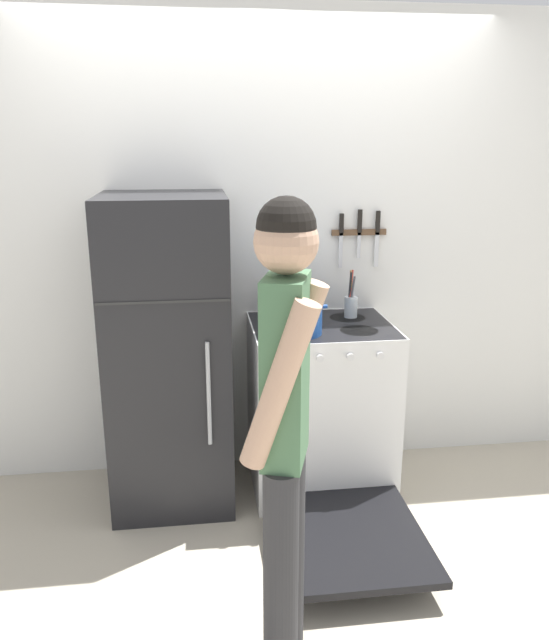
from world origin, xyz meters
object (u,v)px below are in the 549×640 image
object	(u,v)px
stove_range	(322,410)
dutch_oven_pot	(295,316)
tea_kettle	(290,307)
utensil_jar	(351,304)
person	(285,421)
refrigerator	(169,354)

from	to	relation	value
stove_range	dutch_oven_pot	size ratio (longest dim) A/B	4.12
dutch_oven_pot	tea_kettle	size ratio (longest dim) A/B	1.27
utensil_jar	person	distance (m)	1.46
refrigerator	utensil_jar	size ratio (longest dim) A/B	6.18
refrigerator	stove_range	bearing A→B (deg)	-2.35
utensil_jar	person	xyz separation A→B (m)	(-0.56, -1.35, -0.03)
refrigerator	dutch_oven_pot	size ratio (longest dim) A/B	4.88
person	stove_range	bearing A→B (deg)	-0.54
stove_range	tea_kettle	world-z (taller)	tea_kettle
refrigerator	utensil_jar	bearing A→B (deg)	7.78
dutch_oven_pot	person	world-z (taller)	person
tea_kettle	person	bearing A→B (deg)	-99.41
dutch_oven_pot	tea_kettle	bearing A→B (deg)	86.95
refrigerator	tea_kettle	distance (m)	0.69
stove_range	refrigerator	bearing A→B (deg)	177.65
tea_kettle	utensil_jar	distance (m)	0.34
dutch_oven_pot	tea_kettle	world-z (taller)	tea_kettle
stove_range	dutch_oven_pot	xyz separation A→B (m)	(-0.17, -0.08, 0.56)
refrigerator	person	distance (m)	1.30
refrigerator	person	world-z (taller)	person
stove_range	person	size ratio (longest dim) A/B	0.80
tea_kettle	person	size ratio (longest dim) A/B	0.15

